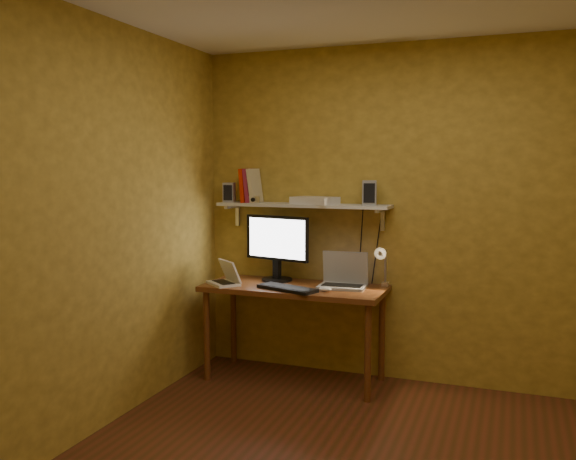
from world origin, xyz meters
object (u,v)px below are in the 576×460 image
at_px(speaker_right, 370,193).
at_px(shelf_camera, 254,200).
at_px(wall_shelf, 303,206).
at_px(netbook, 226,278).
at_px(desk_lamp, 383,261).
at_px(keyboard, 287,288).
at_px(laptop, 344,278).
at_px(mouse, 325,289).
at_px(speaker_left, 229,192).
at_px(desk, 294,297).
at_px(monitor, 277,244).
at_px(router, 315,200).

bearing_deg(speaker_right, shelf_camera, 173.03).
bearing_deg(wall_shelf, speaker_right, -0.45).
xyz_separation_m(netbook, desk_lamp, (1.18, 0.26, 0.16)).
relative_size(wall_shelf, keyboard, 2.94).
bearing_deg(desk_lamp, shelf_camera, 179.59).
distance_m(laptop, mouse, 0.24).
bearing_deg(wall_shelf, speaker_left, -178.79).
height_order(netbook, shelf_camera, shelf_camera).
xyz_separation_m(laptop, speaker_right, (0.17, 0.09, 0.65)).
distance_m(wall_shelf, desk_lamp, 0.77).
xyz_separation_m(keyboard, desk_lamp, (0.65, 0.30, 0.20)).
distance_m(netbook, desk_lamp, 1.22).
height_order(desk, keyboard, keyboard).
relative_size(laptop, shelf_camera, 3.88).
bearing_deg(keyboard, speaker_left, 170.59).
xyz_separation_m(speaker_left, shelf_camera, (0.24, -0.05, -0.05)).
xyz_separation_m(wall_shelf, monitor, (-0.21, -0.04, -0.31)).
height_order(wall_shelf, keyboard, wall_shelf).
bearing_deg(keyboard, router, 95.24).
height_order(shelf_camera, router, same).
xyz_separation_m(mouse, desk_lamp, (0.37, 0.25, 0.19)).
relative_size(desk, laptop, 3.84).
relative_size(monitor, laptop, 1.57).
bearing_deg(mouse, desk_lamp, 30.46).
bearing_deg(speaker_left, shelf_camera, -22.45).
height_order(keyboard, speaker_left, speaker_left).
height_order(speaker_left, shelf_camera, speaker_left).
xyz_separation_m(netbook, router, (0.62, 0.33, 0.60)).
distance_m(netbook, shelf_camera, 0.67).
relative_size(monitor, router, 1.71).
relative_size(laptop, netbook, 1.12).
bearing_deg(mouse, laptop, 66.72).
bearing_deg(router, desk_lamp, -6.89).
height_order(speaker_right, router, speaker_right).
relative_size(monitor, desk_lamp, 1.53).
distance_m(monitor, shelf_camera, 0.41).
distance_m(speaker_left, speaker_right, 1.18).
height_order(laptop, mouse, laptop).
bearing_deg(netbook, desk_lamp, 51.72).
xyz_separation_m(desk_lamp, speaker_right, (-0.12, 0.06, 0.51)).
xyz_separation_m(mouse, shelf_camera, (-0.68, 0.26, 0.64)).
height_order(laptop, speaker_left, speaker_left).
bearing_deg(router, wall_shelf, 179.87).
distance_m(monitor, mouse, 0.63).
xyz_separation_m(monitor, shelf_camera, (-0.19, -0.02, 0.36)).
distance_m(wall_shelf, router, 0.11).
height_order(netbook, keyboard, netbook).
distance_m(monitor, router, 0.47).
relative_size(laptop, desk_lamp, 0.97).
bearing_deg(monitor, shelf_camera, -161.59).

